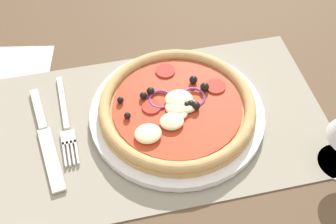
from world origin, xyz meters
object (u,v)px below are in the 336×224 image
(pizza, at_px, (177,107))
(fork, at_px, (66,123))
(knife, at_px, (46,138))
(napkin, at_px, (16,68))
(plate, at_px, (177,113))

(pizza, distance_m, fork, 0.17)
(pizza, height_order, knife, pizza)
(pizza, relative_size, napkin, 2.04)
(fork, relative_size, napkin, 1.51)
(pizza, height_order, fork, pizza)
(plate, relative_size, pizza, 1.12)
(plate, xyz_separation_m, napkin, (0.25, -0.17, -0.01))
(pizza, bearing_deg, napkin, -33.96)
(fork, relative_size, knife, 0.90)
(fork, bearing_deg, plate, 80.76)
(knife, bearing_deg, plate, 82.04)
(plate, distance_m, fork, 0.17)
(fork, height_order, napkin, fork)
(fork, bearing_deg, napkin, -154.35)
(napkin, bearing_deg, plate, 146.13)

